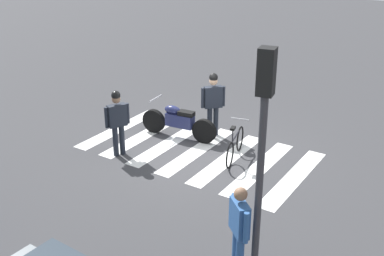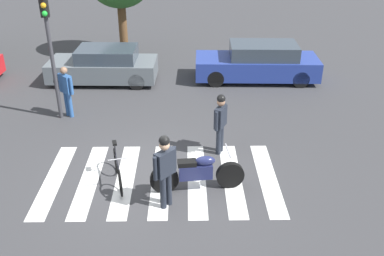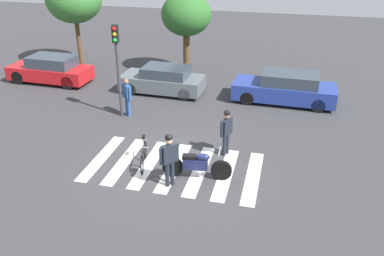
% 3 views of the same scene
% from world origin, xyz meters
% --- Properties ---
extents(ground_plane, '(60.00, 60.00, 0.00)m').
position_xyz_m(ground_plane, '(0.00, 0.00, 0.00)').
color(ground_plane, '#38383A').
extents(police_motorcycle, '(2.28, 0.62, 1.06)m').
position_xyz_m(police_motorcycle, '(0.90, -0.44, 0.47)').
color(police_motorcycle, black).
rests_on(police_motorcycle, ground_plane).
extents(leaning_bicycle, '(0.55, 1.66, 0.99)m').
position_xyz_m(leaning_bicycle, '(-1.04, -0.13, 0.37)').
color(leaning_bicycle, black).
rests_on(leaning_bicycle, ground_plane).
extents(officer_on_foot, '(0.49, 0.53, 1.83)m').
position_xyz_m(officer_on_foot, '(0.18, -1.07, 1.06)').
color(officer_on_foot, '#1E232D').
rests_on(officer_on_foot, ground_plane).
extents(officer_by_motorcycle, '(0.39, 0.60, 1.75)m').
position_xyz_m(officer_by_motorcycle, '(1.57, 1.30, 1.00)').
color(officer_by_motorcycle, '#1E232D').
rests_on(officer_by_motorcycle, ground_plane).
extents(pedestrian_bystander, '(0.52, 0.48, 1.68)m').
position_xyz_m(pedestrian_bystander, '(-3.15, 3.67, 0.96)').
color(pedestrian_bystander, '#2D5999').
rests_on(pedestrian_bystander, ground_plane).
extents(crosswalk_stripes, '(5.85, 3.24, 0.01)m').
position_xyz_m(crosswalk_stripes, '(-0.00, 0.00, 0.00)').
color(crosswalk_stripes, silver).
rests_on(crosswalk_stripes, ground_plane).
extents(car_grey_coupe, '(4.13, 1.85, 1.35)m').
position_xyz_m(car_grey_coupe, '(-2.49, 6.71, 0.64)').
color(car_grey_coupe, black).
rests_on(car_grey_coupe, ground_plane).
extents(car_blue_hatchback, '(4.74, 1.90, 1.45)m').
position_xyz_m(car_blue_hatchback, '(3.43, 6.84, 0.69)').
color(car_blue_hatchback, black).
rests_on(car_blue_hatchback, ground_plane).
extents(traffic_light_pole, '(0.28, 0.35, 3.95)m').
position_xyz_m(traffic_light_pole, '(-3.40, 3.54, 2.67)').
color(traffic_light_pole, '#38383D').
rests_on(traffic_light_pole, ground_plane).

